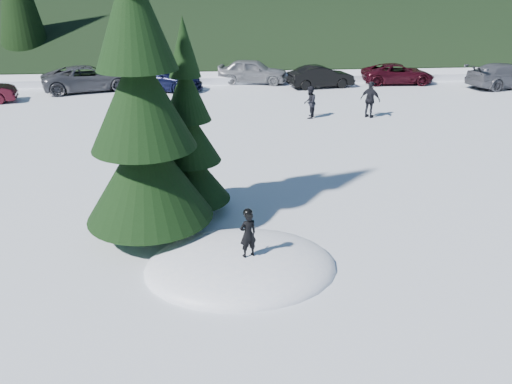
{
  "coord_description": "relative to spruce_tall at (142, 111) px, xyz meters",
  "views": [
    {
      "loc": [
        -0.57,
        -10.0,
        6.18
      ],
      "look_at": [
        0.52,
        1.86,
        1.1
      ],
      "focal_mm": 35.0,
      "sensor_mm": 36.0,
      "label": 1
    }
  ],
  "objects": [
    {
      "name": "car_7",
      "position": [
        19.84,
        17.69,
        -2.58
      ],
      "size": [
        5.43,
        3.11,
        1.48
      ],
      "primitive_type": "imported",
      "rotation": [
        0.0,
        0.0,
        1.78
      ],
      "color": "#56575F",
      "rests_on": "ground"
    },
    {
      "name": "car_6",
      "position": [
        13.65,
        19.59,
        -2.69
      ],
      "size": [
        4.62,
        2.3,
        1.26
      ],
      "primitive_type": "imported",
      "rotation": [
        0.0,
        0.0,
        1.52
      ],
      "color": "black",
      "rests_on": "ground"
    },
    {
      "name": "car_3",
      "position": [
        -1.29,
        19.0,
        -2.57
      ],
      "size": [
        5.54,
        4.04,
        1.49
      ],
      "primitive_type": "imported",
      "rotation": [
        0.0,
        0.0,
        1.14
      ],
      "color": "black",
      "rests_on": "ground"
    },
    {
      "name": "ground",
      "position": [
        2.2,
        -1.8,
        -3.32
      ],
      "size": [
        200.0,
        200.0,
        0.0
      ],
      "primitive_type": "plane",
      "color": "white",
      "rests_on": "ground"
    },
    {
      "name": "spruce_tall",
      "position": [
        0.0,
        0.0,
        0.0
      ],
      "size": [
        3.2,
        3.2,
        8.6
      ],
      "color": "black",
      "rests_on": "ground"
    },
    {
      "name": "adult_1",
      "position": [
        9.29,
        11.37,
        -2.45
      ],
      "size": [
        1.03,
        1.01,
        1.74
      ],
      "primitive_type": "imported",
      "rotation": [
        0.0,
        0.0,
        2.38
      ],
      "color": "black",
      "rests_on": "ground"
    },
    {
      "name": "car_2",
      "position": [
        -5.58,
        19.13,
        -2.58
      ],
      "size": [
        5.85,
        3.98,
        1.49
      ],
      "primitive_type": "imported",
      "rotation": [
        0.0,
        0.0,
        1.88
      ],
      "color": "#434349",
      "rests_on": "ground"
    },
    {
      "name": "car_5",
      "position": [
        8.48,
        18.81,
        -2.65
      ],
      "size": [
        4.22,
        2.08,
        1.33
      ],
      "primitive_type": "imported",
      "rotation": [
        0.0,
        0.0,
        1.74
      ],
      "color": "black",
      "rests_on": "ground"
    },
    {
      "name": "car_4",
      "position": [
        4.4,
        20.63,
        -2.55
      ],
      "size": [
        4.79,
        2.85,
        1.53
      ],
      "primitive_type": "imported",
      "rotation": [
        0.0,
        0.0,
        1.32
      ],
      "color": "gray",
      "rests_on": "ground"
    },
    {
      "name": "spruce_short",
      "position": [
        1.0,
        1.4,
        -1.22
      ],
      "size": [
        2.2,
        2.2,
        5.37
      ],
      "color": "black",
      "rests_on": "ground"
    },
    {
      "name": "snow_mound",
      "position": [
        2.2,
        -1.8,
        -3.32
      ],
      "size": [
        4.48,
        3.52,
        0.96
      ],
      "primitive_type": "ellipsoid",
      "color": "white",
      "rests_on": "ground"
    },
    {
      "name": "adult_0",
      "position": [
        6.36,
        11.52,
        -2.55
      ],
      "size": [
        0.81,
        0.9,
        1.53
      ],
      "primitive_type": "imported",
      "rotation": [
        0.0,
        0.0,
        4.35
      ],
      "color": "black",
      "rests_on": "ground"
    },
    {
      "name": "child_skier",
      "position": [
        2.35,
        -2.1,
        -2.29
      ],
      "size": [
        0.46,
        0.39,
        1.09
      ],
      "primitive_type": "imported",
      "rotation": [
        0.0,
        0.0,
        3.51
      ],
      "color": "black",
      "rests_on": "snow_mound"
    }
  ]
}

